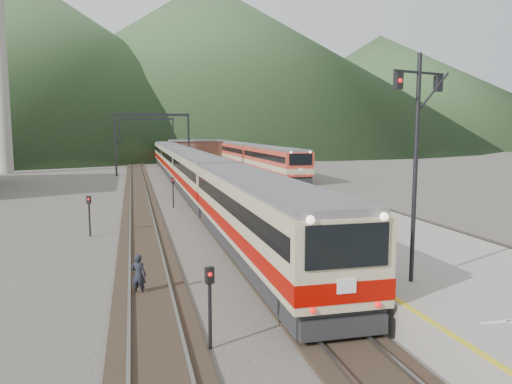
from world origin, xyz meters
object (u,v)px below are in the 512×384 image
object	(u,v)px
main_train	(187,167)
second_train	(239,153)
signal_mast	(416,145)
worker	(139,275)

from	to	relation	value
main_train	second_train	xyz separation A→B (m)	(11.50, 28.39, 0.08)
signal_mast	worker	size ratio (longest dim) A/B	4.81
main_train	signal_mast	size ratio (longest dim) A/B	11.00
main_train	second_train	distance (m)	30.63
second_train	signal_mast	world-z (taller)	signal_mast
worker	second_train	bearing A→B (deg)	-80.69
main_train	worker	distance (m)	34.55
main_train	signal_mast	xyz separation A→B (m)	(3.22, -37.81, 3.40)
main_train	signal_mast	bearing A→B (deg)	-85.14
main_train	second_train	size ratio (longest dim) A/B	1.28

